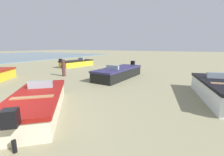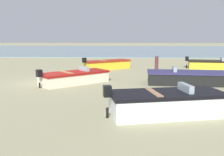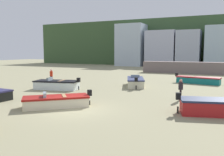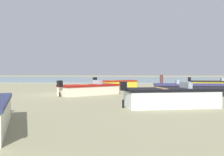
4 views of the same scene
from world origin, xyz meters
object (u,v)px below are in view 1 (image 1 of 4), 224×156
at_px(boat_yellow_1, 77,63).
at_px(boat_black_4, 119,73).
at_px(boat_white_0, 223,91).
at_px(boat_cream_3, 37,102).
at_px(mooring_post_near_water, 64,68).

distance_m(boat_yellow_1, boat_black_4, 8.47).
xyz_separation_m(boat_white_0, boat_black_4, (-2.27, -6.25, -0.04)).
height_order(boat_cream_3, boat_black_4, boat_black_4).
distance_m(boat_yellow_1, mooring_post_near_water, 6.26).
bearing_deg(mooring_post_near_water, boat_cream_3, 38.02).
relative_size(boat_white_0, boat_yellow_1, 1.01).
height_order(boat_yellow_1, boat_black_4, boat_black_4).
distance_m(boat_white_0, boat_cream_3, 7.75).
bearing_deg(boat_cream_3, mooring_post_near_water, 86.70).
bearing_deg(boat_black_4, boat_white_0, 163.87).
bearing_deg(boat_yellow_1, boat_cream_3, -46.57).
xyz_separation_m(boat_yellow_1, mooring_post_near_water, (5.33, 3.27, 0.29)).
relative_size(boat_white_0, mooring_post_near_water, 3.44).
xyz_separation_m(boat_white_0, mooring_post_near_water, (-0.84, -10.49, 0.22)).
relative_size(boat_white_0, boat_black_4, 0.88).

